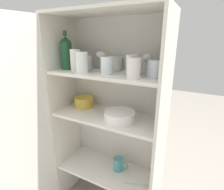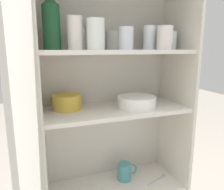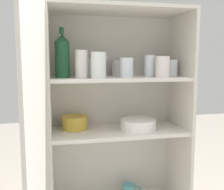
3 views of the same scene
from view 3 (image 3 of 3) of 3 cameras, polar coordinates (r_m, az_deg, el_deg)
name	(u,v)px [view 3 (image 3 of 3)]	position (r m, az deg, el deg)	size (l,w,h in m)	color
cupboard_back_panel	(112,134)	(1.71, 0.09, -8.46)	(0.79, 0.02, 1.47)	silver
cupboard_side_left	(51,146)	(1.52, -13.18, -10.71)	(0.02, 0.35, 1.47)	silver
cupboard_side_right	(179,138)	(1.68, 14.40, -8.97)	(0.02, 0.35, 1.47)	silver
cupboard_top_panel	(119,10)	(1.51, 1.45, 17.99)	(0.79, 0.35, 0.02)	silver
shelf_board_middle	(118,131)	(1.54, 1.37, -7.88)	(0.75, 0.31, 0.02)	silver
shelf_board_upper	(118,79)	(1.49, 1.40, 3.60)	(0.75, 0.31, 0.02)	silver
cupboard_door	(39,174)	(1.18, -15.68, -16.24)	(0.08, 0.39, 1.47)	silver
tumbler_glass_0	(82,64)	(1.40, -6.65, 6.71)	(0.07, 0.07, 0.15)	silver
tumbler_glass_1	(162,67)	(1.46, 10.94, 6.04)	(0.08, 0.08, 0.11)	silver
tumbler_glass_2	(118,68)	(1.58, 1.39, 5.91)	(0.08, 0.08, 0.10)	white
tumbler_glass_3	(126,68)	(1.44, 3.17, 5.99)	(0.07, 0.07, 0.11)	white
tumbler_glass_4	(171,68)	(1.58, 12.62, 5.75)	(0.08, 0.08, 0.10)	white
tumbler_glass_5	(98,65)	(1.37, -2.96, 6.51)	(0.08, 0.08, 0.13)	white
tumbler_glass_6	(84,68)	(1.49, -6.13, 5.90)	(0.08, 0.08, 0.10)	white
tumbler_glass_7	(150,66)	(1.51, 8.30, 6.27)	(0.07, 0.07, 0.12)	white
wine_glass_0	(103,61)	(1.53, -2.07, 7.42)	(0.08, 0.08, 0.13)	white
wine_glass_1	(153,62)	(1.65, 8.82, 7.18)	(0.07, 0.07, 0.12)	white
wine_bottle	(62,56)	(1.42, -10.79, 8.36)	(0.08, 0.08, 0.26)	#194728
plate_stack_white	(138,125)	(1.53, 5.75, -6.41)	(0.20, 0.20, 0.06)	white
mixing_bowl_large	(75,122)	(1.55, -8.10, -5.82)	(0.15, 0.15, 0.08)	gold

